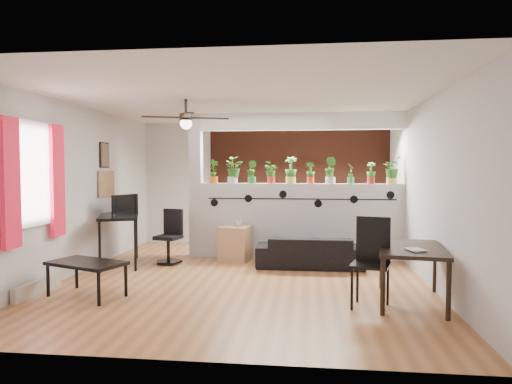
% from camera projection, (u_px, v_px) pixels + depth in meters
% --- Properties ---
extents(room_shell, '(6.30, 7.10, 2.90)m').
position_uv_depth(room_shell, '(245.00, 190.00, 6.74)').
color(room_shell, '#975D31').
rests_on(room_shell, ground).
extents(partition_wall, '(3.60, 0.18, 1.35)m').
position_uv_depth(partition_wall, '(300.00, 221.00, 8.17)').
color(partition_wall, '#BCBCC1').
rests_on(partition_wall, ground).
extents(ceiling_header, '(3.60, 0.18, 0.30)m').
position_uv_depth(ceiling_header, '(301.00, 122.00, 8.07)').
color(ceiling_header, white).
rests_on(ceiling_header, room_shell).
extents(pier_column, '(0.22, 0.20, 2.60)m').
position_uv_depth(pier_column, '(196.00, 186.00, 8.35)').
color(pier_column, '#BCBCC1').
rests_on(pier_column, ground).
extents(brick_panel, '(3.90, 0.05, 2.60)m').
position_uv_depth(brick_panel, '(302.00, 184.00, 9.59)').
color(brick_panel, '#AC4B32').
rests_on(brick_panel, ground).
extents(vine_decal, '(3.31, 0.01, 0.30)m').
position_uv_depth(vine_decal, '(300.00, 199.00, 8.05)').
color(vine_decal, black).
rests_on(vine_decal, partition_wall).
extents(window_assembly, '(0.09, 1.30, 1.55)m').
position_uv_depth(window_assembly, '(34.00, 177.00, 5.82)').
color(window_assembly, white).
rests_on(window_assembly, room_shell).
extents(baseboard_heater, '(0.08, 1.00, 0.18)m').
position_uv_depth(baseboard_heater, '(38.00, 287.00, 5.90)').
color(baseboard_heater, beige).
rests_on(baseboard_heater, ground).
extents(corkboard, '(0.03, 0.60, 0.45)m').
position_uv_depth(corkboard, '(106.00, 184.00, 7.97)').
color(corkboard, '#997049').
rests_on(corkboard, room_shell).
extents(framed_art, '(0.03, 0.34, 0.44)m').
position_uv_depth(framed_art, '(105.00, 155.00, 7.89)').
color(framed_art, '#8C7259').
rests_on(framed_art, room_shell).
extents(ceiling_fan, '(1.19, 1.19, 0.43)m').
position_uv_depth(ceiling_fan, '(186.00, 120.00, 6.48)').
color(ceiling_fan, black).
rests_on(ceiling_fan, room_shell).
extents(potted_plant_0, '(0.25, 0.22, 0.44)m').
position_uv_depth(potted_plant_0, '(214.00, 171.00, 8.30)').
color(potted_plant_0, orange).
rests_on(potted_plant_0, partition_wall).
extents(potted_plant_1, '(0.32, 0.30, 0.49)m').
position_uv_depth(potted_plant_1, '(233.00, 169.00, 8.26)').
color(potted_plant_1, silver).
rests_on(potted_plant_1, partition_wall).
extents(potted_plant_2, '(0.26, 0.24, 0.41)m').
position_uv_depth(potted_plant_2, '(252.00, 171.00, 8.22)').
color(potted_plant_2, '#308436').
rests_on(potted_plant_2, partition_wall).
extents(potted_plant_3, '(0.24, 0.25, 0.39)m').
position_uv_depth(potted_plant_3, '(271.00, 172.00, 8.18)').
color(potted_plant_3, red).
rests_on(potted_plant_3, partition_wall).
extents(potted_plant_4, '(0.28, 0.23, 0.48)m').
position_uv_depth(potted_plant_4, '(291.00, 169.00, 8.14)').
color(potted_plant_4, '#EAEA52').
rests_on(potted_plant_4, partition_wall).
extents(potted_plant_5, '(0.21, 0.19, 0.38)m').
position_uv_depth(potted_plant_5, '(311.00, 172.00, 8.10)').
color(potted_plant_5, red).
rests_on(potted_plant_5, partition_wall).
extents(potted_plant_6, '(0.32, 0.31, 0.47)m').
position_uv_depth(potted_plant_6, '(331.00, 170.00, 8.06)').
color(potted_plant_6, silver).
rests_on(potted_plant_6, partition_wall).
extents(potted_plant_7, '(0.15, 0.18, 0.36)m').
position_uv_depth(potted_plant_7, '(351.00, 173.00, 8.02)').
color(potted_plant_7, '#338C3E').
rests_on(potted_plant_7, partition_wall).
extents(potted_plant_8, '(0.20, 0.17, 0.38)m').
position_uv_depth(potted_plant_8, '(371.00, 172.00, 7.98)').
color(potted_plant_8, red).
rests_on(potted_plant_8, partition_wall).
extents(potted_plant_9, '(0.28, 0.31, 0.48)m').
position_uv_depth(potted_plant_9, '(392.00, 169.00, 7.94)').
color(potted_plant_9, '#D9D04C').
rests_on(potted_plant_9, partition_wall).
extents(sofa, '(1.67, 0.67, 0.49)m').
position_uv_depth(sofa, '(310.00, 252.00, 7.48)').
color(sofa, black).
rests_on(sofa, ground).
extents(cube_shelf, '(0.57, 0.53, 0.61)m').
position_uv_depth(cube_shelf, '(235.00, 244.00, 7.98)').
color(cube_shelf, tan).
rests_on(cube_shelf, ground).
extents(cup, '(0.15, 0.15, 0.11)m').
position_uv_depth(cup, '(238.00, 223.00, 7.95)').
color(cup, gray).
rests_on(cup, cube_shelf).
extents(computer_desk, '(0.98, 1.31, 0.85)m').
position_uv_depth(computer_desk, '(119.00, 220.00, 7.61)').
color(computer_desk, black).
rests_on(computer_desk, ground).
extents(monitor, '(0.32, 0.18, 0.18)m').
position_uv_depth(monitor, '(123.00, 209.00, 7.75)').
color(monitor, black).
rests_on(monitor, computer_desk).
extents(office_chair, '(0.47, 0.47, 0.90)m').
position_uv_depth(office_chair, '(170.00, 240.00, 7.77)').
color(office_chair, black).
rests_on(office_chair, ground).
extents(dining_table, '(0.93, 1.34, 0.68)m').
position_uv_depth(dining_table, '(412.00, 253.00, 5.47)').
color(dining_table, black).
rests_on(dining_table, ground).
extents(book, '(0.24, 0.28, 0.02)m').
position_uv_depth(book, '(409.00, 250.00, 5.18)').
color(book, gray).
rests_on(book, dining_table).
extents(folding_chair, '(0.52, 0.52, 1.05)m').
position_uv_depth(folding_chair, '(372.00, 254.00, 5.37)').
color(folding_chair, black).
rests_on(folding_chair, ground).
extents(coffee_table, '(1.08, 0.83, 0.45)m').
position_uv_depth(coffee_table, '(87.00, 265.00, 5.75)').
color(coffee_table, black).
rests_on(coffee_table, ground).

